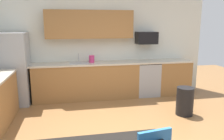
{
  "coord_description": "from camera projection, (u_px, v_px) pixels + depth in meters",
  "views": [
    {
      "loc": [
        -0.83,
        -3.31,
        1.91
      ],
      "look_at": [
        0.0,
        1.0,
        1.0
      ],
      "focal_mm": 35.7,
      "sensor_mm": 36.0,
      "label": 1
    }
  ],
  "objects": [
    {
      "name": "sink_basin",
      "position": [
        79.0,
        65.0,
        5.65
      ],
      "size": [
        0.48,
        0.4,
        0.14
      ],
      "primitive_type": "cube",
      "color": "#A5A8AD",
      "rests_on": "countertop_back"
    },
    {
      "name": "microwave",
      "position": [
        146.0,
        38.0,
        5.94
      ],
      "size": [
        0.54,
        0.36,
        0.32
      ],
      "primitive_type": "cube",
      "color": "black"
    },
    {
      "name": "ground_plane",
      "position": [
        123.0,
        140.0,
        3.72
      ],
      "size": [
        12.0,
        12.0,
        0.0
      ],
      "primitive_type": "plane",
      "color": "olive"
    },
    {
      "name": "oven_range",
      "position": [
        146.0,
        78.0,
        6.07
      ],
      "size": [
        0.6,
        0.6,
        0.91
      ],
      "color": "#999BA0",
      "rests_on": "ground"
    },
    {
      "name": "upper_cabinets_back",
      "position": [
        90.0,
        24.0,
        5.62
      ],
      "size": [
        2.2,
        0.34,
        0.7
      ],
      "primitive_type": "cube",
      "color": "olive"
    },
    {
      "name": "refrigerator",
      "position": [
        12.0,
        69.0,
        5.28
      ],
      "size": [
        0.76,
        0.7,
        1.71
      ],
      "primitive_type": "cube",
      "color": "#9EA0A5",
      "rests_on": "ground"
    },
    {
      "name": "trash_bin",
      "position": [
        185.0,
        101.0,
        4.73
      ],
      "size": [
        0.36,
        0.36,
        0.6
      ],
      "primitive_type": "cylinder",
      "color": "black",
      "rests_on": "ground"
    },
    {
      "name": "cabinet_run_back",
      "position": [
        87.0,
        81.0,
        5.76
      ],
      "size": [
        2.66,
        0.6,
        0.9
      ],
      "primitive_type": "cube",
      "color": "olive",
      "rests_on": "ground"
    },
    {
      "name": "wall_back",
      "position": [
        100.0,
        45.0,
        6.0
      ],
      "size": [
        5.8,
        0.1,
        2.7
      ],
      "primitive_type": "cube",
      "color": "silver",
      "rests_on": "ground"
    },
    {
      "name": "kettle",
      "position": [
        92.0,
        59.0,
        5.72
      ],
      "size": [
        0.14,
        0.14,
        0.2
      ],
      "primitive_type": "cylinder",
      "color": "#CC3372",
      "rests_on": "countertop_back"
    },
    {
      "name": "sink_faucet",
      "position": [
        79.0,
        58.0,
        5.79
      ],
      "size": [
        0.02,
        0.02,
        0.24
      ],
      "primitive_type": "cylinder",
      "color": "#B2B5BA",
      "rests_on": "countertop_back"
    },
    {
      "name": "countertop_back",
      "position": [
        102.0,
        63.0,
        5.75
      ],
      "size": [
        4.8,
        0.64,
        0.04
      ],
      "primitive_type": "cube",
      "color": "beige",
      "rests_on": "cabinet_run_back"
    },
    {
      "name": "cabinet_run_back_right",
      "position": [
        172.0,
        77.0,
        6.21
      ],
      "size": [
        0.89,
        0.6,
        0.9
      ],
      "primitive_type": "cube",
      "color": "olive",
      "rests_on": "ground"
    }
  ]
}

